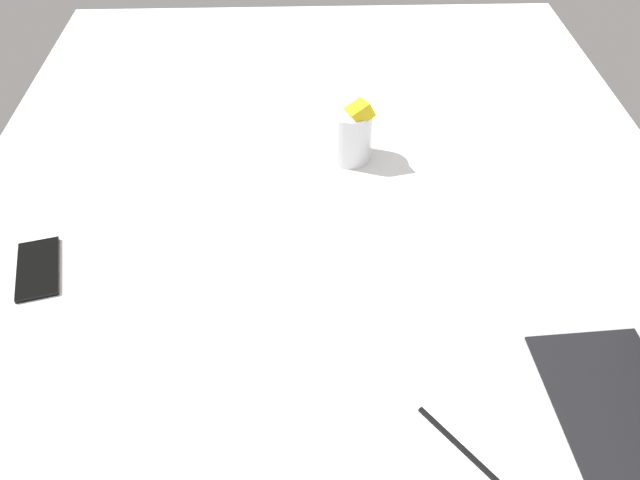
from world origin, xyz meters
The scene contains 4 objects.
bed_mattress centered at (0.00, 0.00, 9.00)cm, with size 180.00×140.00×18.00cm, color white.
snack_cup centered at (-13.73, 5.36, 23.92)cm, with size 9.43×9.25×14.03cm.
cell_phone centered at (17.51, -49.75, 18.40)cm, with size 6.80×14.00×0.80cm, color black.
charger_cable centered at (53.41, 16.33, 18.30)cm, with size 17.00×0.60×0.60cm, color black.
Camera 1 is at (94.48, -4.27, 95.44)cm, focal length 35.62 mm.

